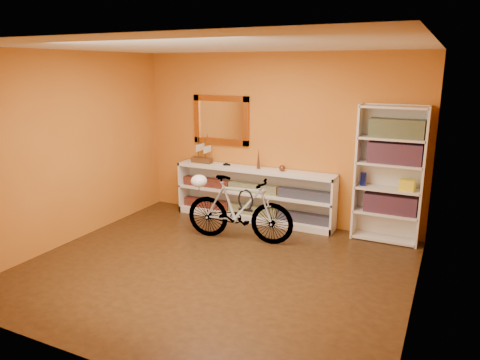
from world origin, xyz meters
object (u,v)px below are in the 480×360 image
at_px(bookcase, 389,175).
at_px(helmet, 199,181).
at_px(console_unit, 254,194).
at_px(bicycle, 239,209).

bearing_deg(bookcase, helmet, -158.36).
height_order(bookcase, helmet, bookcase).
bearing_deg(helmet, console_unit, 65.51).
xyz_separation_m(console_unit, bookcase, (2.01, 0.03, 0.52)).
bearing_deg(helmet, bookcase, 21.64).
relative_size(console_unit, helmet, 10.99).
distance_m(bicycle, helmet, 0.70).
distance_m(bookcase, bicycle, 2.11).
xyz_separation_m(console_unit, helmet, (-0.43, -0.94, 0.39)).
bearing_deg(bicycle, bookcase, -71.55).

